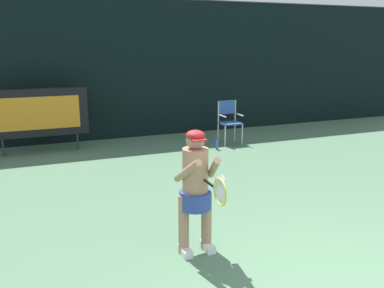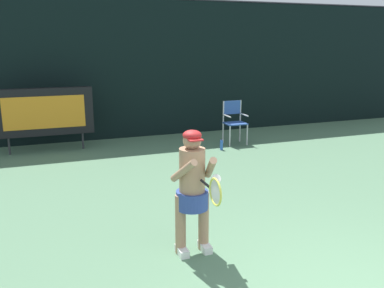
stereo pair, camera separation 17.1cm
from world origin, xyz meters
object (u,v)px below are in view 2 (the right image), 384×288
Objects in this scene: scoreboard at (44,112)px; tennis_racket at (215,191)px; tennis_player at (193,186)px; umpire_chair at (234,120)px; water_bottle at (221,145)px.

scoreboard is 3.65× the size of tennis_racket.
tennis_player is 2.54× the size of tennis_racket.
scoreboard is 4.58m from umpire_chair.
tennis_racket is (-2.31, -4.95, 0.83)m from water_bottle.
umpire_chair is 0.91m from water_bottle.
tennis_racket is at bearing -115.06° from water_bottle.
water_bottle is at bearing -138.39° from umpire_chair.
tennis_player reaches higher than tennis_racket.
umpire_chair is (4.50, -0.78, -0.33)m from scoreboard.
water_bottle is (3.93, -1.29, -0.82)m from scoreboard.
tennis_racket is (1.62, -6.24, 0.01)m from scoreboard.
tennis_racket is (0.06, -0.53, 0.11)m from tennis_player.
tennis_racket is at bearing -75.46° from scoreboard.
scoreboard reaches higher than tennis_racket.
water_bottle is at bearing 70.67° from tennis_racket.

